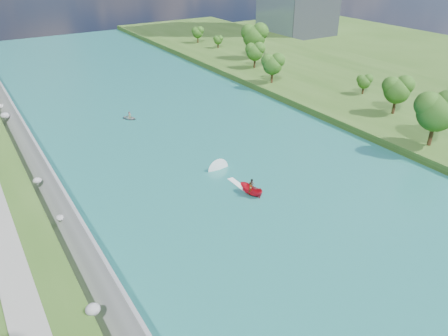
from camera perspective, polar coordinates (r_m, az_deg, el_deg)
ground at (r=58.70m, az=7.82°, el=-5.76°), size 260.00×260.00×0.00m
river_water at (r=72.93m, az=-2.10°, el=1.58°), size 55.00×240.00×0.10m
berm_east at (r=104.60m, az=22.30°, el=8.15°), size 44.00×240.00×1.50m
riprap_bank at (r=64.15m, az=-22.18°, el=-2.76°), size 4.83×236.00×4.46m
trees_east at (r=99.36m, az=15.36°, el=11.66°), size 18.72×136.65×11.58m
motorboat at (r=62.89m, az=2.67°, el=-2.25°), size 3.60×18.86×2.21m
raft at (r=90.19m, az=-12.20°, el=6.48°), size 3.30×3.57×1.52m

